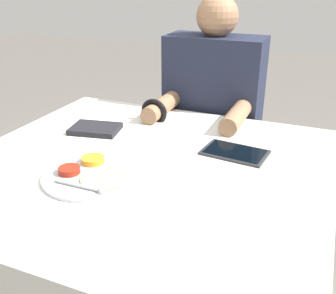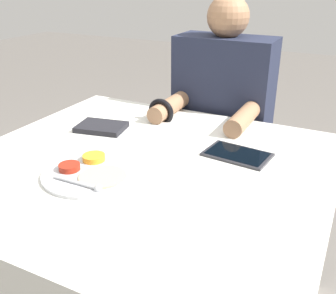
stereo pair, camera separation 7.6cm
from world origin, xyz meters
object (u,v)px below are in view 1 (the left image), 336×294
object	(u,v)px
thali_tray	(92,174)
person_diner	(211,138)
red_notebook	(95,129)
tablet_device	(235,152)

from	to	relation	value
thali_tray	person_diner	distance (m)	0.82
red_notebook	tablet_device	world-z (taller)	red_notebook
thali_tray	person_diner	size ratio (longest dim) A/B	0.25
thali_tray	person_diner	world-z (taller)	person_diner
thali_tray	person_diner	xyz separation A→B (m)	(0.13, 0.79, -0.17)
thali_tray	tablet_device	world-z (taller)	thali_tray
tablet_device	person_diner	size ratio (longest dim) A/B	0.19
red_notebook	person_diner	xyz separation A→B (m)	(0.31, 0.48, -0.17)
red_notebook	tablet_device	xyz separation A→B (m)	(0.53, 0.01, -0.00)
red_notebook	tablet_device	distance (m)	0.53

